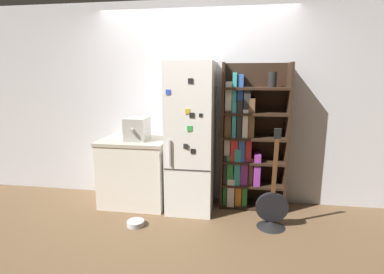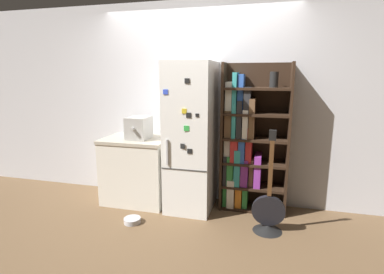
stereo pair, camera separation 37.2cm
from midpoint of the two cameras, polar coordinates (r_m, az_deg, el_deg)
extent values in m
plane|color=brown|center=(3.88, 2.18, -13.87)|extent=(16.00, 16.00, 0.00)
cube|color=silver|center=(3.98, 3.83, 6.29)|extent=(8.00, 0.05, 2.60)
cube|color=white|center=(3.69, 2.70, -0.11)|extent=(0.55, 0.66, 1.84)
cube|color=#333333|center=(3.46, 1.49, -6.32)|extent=(0.54, 0.01, 0.01)
cube|color=#B2B2B7|center=(3.44, -1.68, -2.96)|extent=(0.02, 0.02, 0.30)
cube|color=black|center=(3.28, 2.34, 10.63)|extent=(0.06, 0.01, 0.06)
cube|color=black|center=(3.38, 2.70, -2.78)|extent=(0.06, 0.01, 0.06)
cube|color=black|center=(3.29, 4.23, 4.14)|extent=(0.04, 0.01, 0.04)
cube|color=yellow|center=(3.31, 1.73, 4.94)|extent=(0.05, 0.01, 0.05)
cube|color=black|center=(3.31, 2.56, 4.14)|extent=(0.06, 0.01, 0.06)
cube|color=black|center=(3.39, 1.31, -1.81)|extent=(0.06, 0.02, 0.06)
cube|color=blue|center=(3.35, -1.89, 8.57)|extent=(0.05, 0.01, 0.05)
cube|color=green|center=(3.33, 2.14, 1.62)|extent=(0.06, 0.01, 0.06)
cube|color=black|center=(3.79, 8.80, -0.06)|extent=(0.03, 0.35, 1.82)
cube|color=black|center=(3.79, 20.58, -0.67)|extent=(0.03, 0.35, 1.82)
cube|color=black|center=(3.93, 14.71, 0.11)|extent=(0.81, 0.03, 1.82)
cube|color=black|center=(4.04, 14.02, -12.88)|extent=(0.75, 0.32, 0.03)
cube|color=black|center=(3.93, 14.23, -9.05)|extent=(0.75, 0.32, 0.03)
cube|color=black|center=(3.84, 14.46, -4.80)|extent=(0.75, 0.32, 0.03)
cube|color=black|center=(3.77, 14.69, -0.37)|extent=(0.75, 0.32, 0.03)
cube|color=black|center=(3.72, 14.93, 4.21)|extent=(0.75, 0.32, 0.03)
cube|color=black|center=(3.69, 15.18, 8.88)|extent=(0.75, 0.32, 0.03)
cube|color=#338C3F|center=(3.98, 9.18, -9.91)|extent=(0.04, 0.25, 0.37)
cube|color=silver|center=(3.97, 10.28, -10.10)|extent=(0.09, 0.30, 0.36)
cube|color=orange|center=(3.96, 11.69, -9.75)|extent=(0.08, 0.25, 0.42)
cube|color=#338C3F|center=(3.98, 12.85, -10.30)|extent=(0.06, 0.25, 0.34)
cube|color=#262628|center=(3.89, 9.29, -5.94)|extent=(0.04, 0.31, 0.37)
cube|color=#338C3F|center=(3.88, 10.20, -6.06)|extent=(0.08, 0.27, 0.37)
cube|color=teal|center=(3.86, 11.53, -5.44)|extent=(0.07, 0.31, 0.46)
cube|color=purple|center=(3.87, 12.77, -6.42)|extent=(0.09, 0.26, 0.34)
cube|color=brown|center=(3.88, 14.00, -6.43)|extent=(0.05, 0.23, 0.34)
cube|color=purple|center=(3.87, 15.14, -6.07)|extent=(0.08, 0.30, 0.40)
cube|color=silver|center=(3.80, 9.68, -1.44)|extent=(0.07, 0.24, 0.40)
cube|color=red|center=(3.80, 10.99, -2.19)|extent=(0.09, 0.27, 0.31)
cube|color=#2D59B2|center=(3.80, 12.37, -2.26)|extent=(0.07, 0.29, 0.31)
cube|color=red|center=(3.79, 13.63, -1.39)|extent=(0.07, 0.25, 0.43)
cube|color=brown|center=(3.75, 9.89, 2.59)|extent=(0.08, 0.26, 0.33)
cube|color=teal|center=(3.74, 11.04, 3.25)|extent=(0.05, 0.30, 0.42)
cube|color=#262628|center=(3.73, 12.00, 3.40)|extent=(0.06, 0.31, 0.45)
cube|color=silver|center=(3.73, 13.07, 2.53)|extent=(0.06, 0.28, 0.35)
cube|color=brown|center=(3.72, 14.24, 3.48)|extent=(0.07, 0.27, 0.48)
cube|color=silver|center=(3.72, 10.05, 7.49)|extent=(0.08, 0.23, 0.37)
cube|color=teal|center=(3.71, 11.16, 8.29)|extent=(0.05, 0.27, 0.48)
cube|color=#2D59B2|center=(3.71, 12.23, 8.11)|extent=(0.07, 0.24, 0.46)
cube|color=#262628|center=(3.70, 13.46, 6.87)|extent=(0.08, 0.27, 0.31)
cylinder|color=black|center=(3.69, 18.21, 10.34)|extent=(0.10, 0.10, 0.18)
cube|color=silver|center=(4.06, -7.75, -6.50)|extent=(0.83, 0.62, 0.83)
cube|color=#B2A893|center=(3.95, -7.92, -0.52)|extent=(0.85, 0.64, 0.04)
cube|color=#A5A39E|center=(3.87, -7.41, 1.71)|extent=(0.26, 0.32, 0.28)
cylinder|color=#A5A39E|center=(3.70, -8.51, 1.43)|extent=(0.04, 0.06, 0.04)
cone|color=black|center=(3.56, 17.22, -16.35)|extent=(0.32, 0.32, 0.06)
cylinder|color=black|center=(3.47, 17.43, -13.31)|extent=(0.36, 0.09, 0.36)
cube|color=brown|center=(3.23, 18.01, -5.88)|extent=(0.04, 0.11, 0.62)
cube|color=black|center=(3.10, 18.48, 0.27)|extent=(0.07, 0.04, 0.11)
cylinder|color=#B7B7BC|center=(3.61, -8.33, -15.51)|extent=(0.19, 0.19, 0.06)
torus|color=#B7B7BC|center=(3.60, -8.34, -15.18)|extent=(0.20, 0.20, 0.01)
camera|label=1|loc=(0.19, -87.14, 0.59)|focal=28.00mm
camera|label=2|loc=(0.19, 92.86, -0.59)|focal=28.00mm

